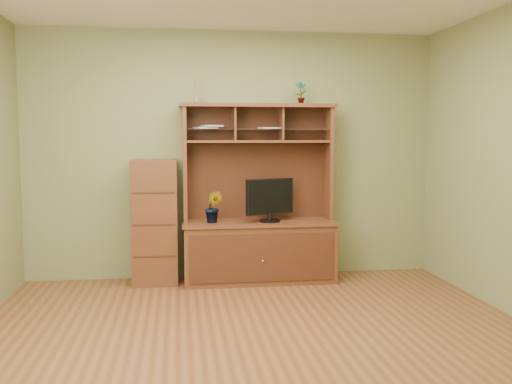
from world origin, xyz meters
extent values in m
cube|color=brown|center=(0.00, 0.00, -0.01)|extent=(4.50, 4.00, 0.02)
cube|color=olive|center=(0.00, 2.01, 1.35)|extent=(4.50, 0.02, 2.70)
cube|color=olive|center=(0.00, -2.01, 1.35)|extent=(4.50, 0.02, 2.70)
cube|color=#4E2C16|center=(0.25, 1.71, 0.31)|extent=(1.60, 0.55, 0.62)
cube|color=#3D1E10|center=(0.25, 1.42, 0.31)|extent=(1.50, 0.01, 0.50)
sphere|color=silver|center=(0.25, 1.41, 0.28)|extent=(0.02, 0.02, 0.02)
cube|color=#4E2C16|center=(0.25, 1.71, 0.64)|extent=(1.64, 0.59, 0.03)
cube|color=#4E2C16|center=(-0.53, 1.80, 1.27)|extent=(0.04, 0.35, 1.25)
cube|color=#4E2C16|center=(1.03, 1.80, 1.27)|extent=(0.04, 0.35, 1.25)
cube|color=#3D1E10|center=(0.25, 1.97, 1.27)|extent=(1.52, 0.02, 1.25)
cube|color=#4E2C16|center=(0.25, 1.80, 1.88)|extent=(1.66, 0.40, 0.04)
cube|color=#4E2C16|center=(0.25, 1.80, 1.50)|extent=(1.52, 0.32, 0.02)
cube|color=#4E2C16|center=(0.00, 1.80, 1.69)|extent=(0.02, 0.31, 0.35)
cube|color=#4E2C16|center=(0.50, 1.80, 1.69)|extent=(0.02, 0.31, 0.35)
cube|color=silver|center=(0.25, 1.79, 1.63)|extent=(1.50, 0.27, 0.01)
cylinder|color=black|center=(0.36, 1.65, 0.66)|extent=(0.22, 0.22, 0.02)
cylinder|color=black|center=(0.36, 1.65, 0.71)|extent=(0.04, 0.04, 0.07)
cube|color=black|center=(0.36, 1.65, 0.92)|extent=(0.54, 0.29, 0.37)
imported|color=#2F521C|center=(-0.24, 1.65, 0.82)|extent=(0.22, 0.20, 0.34)
imported|color=#2E6623|center=(0.72, 1.80, 2.02)|extent=(0.14, 0.10, 0.25)
cylinder|color=silver|center=(-0.41, 1.80, 1.95)|extent=(0.05, 0.05, 0.09)
cylinder|color=olive|center=(-0.41, 1.80, 2.08)|extent=(0.03, 0.03, 0.17)
cube|color=#A9A9AE|center=(-0.31, 1.80, 1.64)|extent=(0.27, 0.24, 0.02)
cube|color=#A9A9AE|center=(-0.24, 1.80, 1.66)|extent=(0.24, 0.20, 0.02)
cube|color=#A9A9AE|center=(0.38, 1.80, 1.64)|extent=(0.26, 0.23, 0.02)
cube|color=#4E2C16|center=(-0.85, 1.77, 0.66)|extent=(0.47, 0.42, 1.31)
cube|color=#3D1E10|center=(-0.85, 1.55, 0.33)|extent=(0.43, 0.01, 0.02)
cube|color=#3D1E10|center=(-0.85, 1.55, 0.66)|extent=(0.43, 0.01, 0.01)
cube|color=#3D1E10|center=(-0.85, 1.55, 0.98)|extent=(0.43, 0.01, 0.01)
camera|label=1|loc=(-0.60, -4.28, 1.54)|focal=40.00mm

